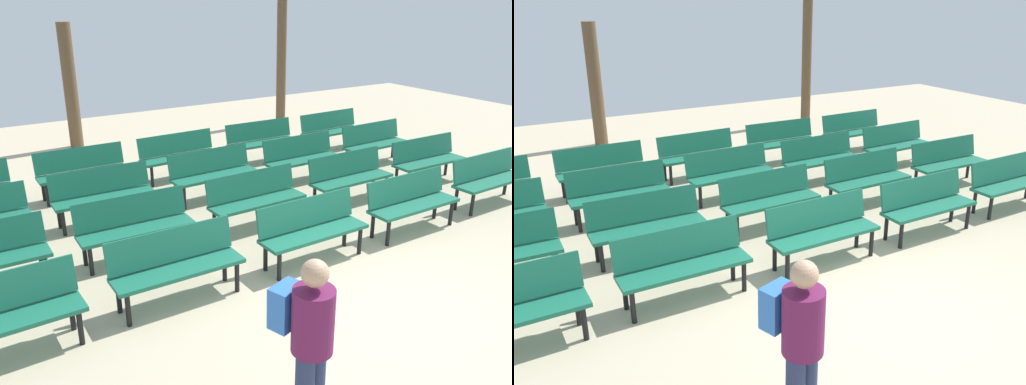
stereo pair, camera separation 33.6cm
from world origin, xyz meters
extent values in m
plane|color=#BCAD8E|center=(0.00, 0.00, 0.00)|extent=(24.57, 24.57, 0.00)
cylinder|color=black|center=(-3.23, 1.30, 0.20)|extent=(0.06, 0.06, 0.40)
cylinder|color=black|center=(-3.24, 1.62, 0.20)|extent=(0.06, 0.06, 0.40)
cube|color=#19664C|center=(-1.99, 1.52, 0.43)|extent=(1.60, 0.44, 0.05)
cube|color=#19664C|center=(-2.00, 1.72, 0.68)|extent=(1.60, 0.13, 0.40)
cylinder|color=black|center=(-2.69, 1.36, 0.20)|extent=(0.06, 0.06, 0.40)
cylinder|color=black|center=(-1.29, 1.36, 0.20)|extent=(0.06, 0.06, 0.40)
cylinder|color=black|center=(-2.69, 1.68, 0.20)|extent=(0.06, 0.06, 0.40)
cylinder|color=black|center=(-1.29, 1.68, 0.20)|extent=(0.06, 0.06, 0.40)
cube|color=#19664C|center=(0.00, 1.48, 0.43)|extent=(1.61, 0.46, 0.05)
cube|color=#19664C|center=(0.00, 1.68, 0.68)|extent=(1.60, 0.15, 0.40)
cylinder|color=black|center=(-0.69, 1.31, 0.20)|extent=(0.06, 0.06, 0.40)
cylinder|color=black|center=(0.71, 1.33, 0.20)|extent=(0.06, 0.06, 0.40)
cylinder|color=black|center=(-0.70, 1.63, 0.20)|extent=(0.06, 0.06, 0.40)
cylinder|color=black|center=(0.70, 1.65, 0.20)|extent=(0.06, 0.06, 0.40)
cube|color=#19664C|center=(1.94, 1.47, 0.43)|extent=(1.60, 0.45, 0.05)
cube|color=#19664C|center=(1.93, 1.67, 0.68)|extent=(1.60, 0.14, 0.40)
cylinder|color=black|center=(1.24, 1.31, 0.20)|extent=(0.06, 0.06, 0.40)
cylinder|color=black|center=(2.64, 1.32, 0.20)|extent=(0.06, 0.06, 0.40)
cylinder|color=black|center=(1.23, 1.63, 0.20)|extent=(0.06, 0.06, 0.40)
cylinder|color=black|center=(2.63, 1.64, 0.20)|extent=(0.06, 0.06, 0.40)
cube|color=#19664C|center=(3.94, 1.55, 0.43)|extent=(1.61, 0.46, 0.05)
cube|color=#19664C|center=(3.93, 1.75, 0.68)|extent=(1.60, 0.15, 0.40)
cylinder|color=black|center=(3.24, 1.38, 0.20)|extent=(0.06, 0.06, 0.40)
cylinder|color=black|center=(3.24, 1.70, 0.20)|extent=(0.06, 0.06, 0.40)
cylinder|color=black|center=(-3.27, 2.77, 0.20)|extent=(0.06, 0.06, 0.40)
cylinder|color=black|center=(-3.27, 3.09, 0.20)|extent=(0.06, 0.06, 0.40)
cube|color=#19664C|center=(-2.01, 2.88, 0.43)|extent=(1.61, 0.47, 0.05)
cube|color=#19664C|center=(-2.01, 3.08, 0.68)|extent=(1.60, 0.15, 0.40)
cylinder|color=black|center=(-2.72, 2.73, 0.20)|extent=(0.06, 0.06, 0.40)
cylinder|color=black|center=(-1.32, 2.71, 0.20)|extent=(0.06, 0.06, 0.40)
cylinder|color=black|center=(-2.71, 3.05, 0.20)|extent=(0.06, 0.06, 0.40)
cylinder|color=black|center=(-1.31, 3.03, 0.20)|extent=(0.06, 0.06, 0.40)
cube|color=#19664C|center=(-0.03, 2.89, 0.43)|extent=(1.61, 0.48, 0.05)
cube|color=#19664C|center=(-0.03, 3.09, 0.68)|extent=(1.60, 0.16, 0.40)
cylinder|color=black|center=(-0.72, 2.71, 0.20)|extent=(0.06, 0.06, 0.40)
cylinder|color=black|center=(0.68, 2.75, 0.20)|extent=(0.06, 0.06, 0.40)
cylinder|color=black|center=(-0.73, 3.03, 0.20)|extent=(0.06, 0.06, 0.40)
cylinder|color=black|center=(0.67, 3.07, 0.20)|extent=(0.06, 0.06, 0.40)
cube|color=#19664C|center=(1.94, 2.91, 0.43)|extent=(1.61, 0.47, 0.05)
cube|color=#19664C|center=(1.94, 3.11, 0.68)|extent=(1.60, 0.15, 0.40)
cylinder|color=black|center=(1.24, 2.74, 0.20)|extent=(0.06, 0.06, 0.40)
cylinder|color=black|center=(2.64, 2.77, 0.20)|extent=(0.06, 0.06, 0.40)
cylinder|color=black|center=(1.24, 3.06, 0.20)|extent=(0.06, 0.06, 0.40)
cylinder|color=black|center=(2.64, 3.09, 0.20)|extent=(0.06, 0.06, 0.40)
cube|color=#19664C|center=(3.92, 2.91, 0.43)|extent=(1.60, 0.46, 0.05)
cube|color=#19664C|center=(3.92, 3.11, 0.68)|extent=(1.60, 0.14, 0.40)
cylinder|color=black|center=(3.22, 2.75, 0.20)|extent=(0.06, 0.06, 0.40)
cylinder|color=black|center=(4.62, 2.74, 0.20)|extent=(0.06, 0.06, 0.40)
cylinder|color=black|center=(3.22, 3.07, 0.20)|extent=(0.06, 0.06, 0.40)
cylinder|color=black|center=(4.62, 3.06, 0.20)|extent=(0.06, 0.06, 0.40)
cylinder|color=black|center=(-3.23, 4.16, 0.20)|extent=(0.06, 0.06, 0.40)
cylinder|color=black|center=(-3.24, 4.48, 0.20)|extent=(0.06, 0.06, 0.40)
cube|color=#19664C|center=(-2.01, 4.33, 0.43)|extent=(1.61, 0.47, 0.05)
cube|color=#19664C|center=(-2.01, 4.53, 0.68)|extent=(1.60, 0.16, 0.40)
cylinder|color=black|center=(-2.72, 4.19, 0.20)|extent=(0.06, 0.06, 0.40)
cylinder|color=black|center=(-1.32, 4.16, 0.20)|extent=(0.06, 0.06, 0.40)
cylinder|color=black|center=(-2.71, 4.51, 0.20)|extent=(0.06, 0.06, 0.40)
cylinder|color=black|center=(-1.31, 4.48, 0.20)|extent=(0.06, 0.06, 0.40)
cube|color=#19664C|center=(0.00, 4.37, 0.43)|extent=(1.61, 0.49, 0.05)
cube|color=#19664C|center=(-0.01, 4.57, 0.68)|extent=(1.60, 0.17, 0.40)
cylinder|color=black|center=(-0.70, 4.19, 0.20)|extent=(0.06, 0.06, 0.40)
cylinder|color=black|center=(0.70, 4.24, 0.20)|extent=(0.06, 0.06, 0.40)
cylinder|color=black|center=(-0.71, 4.51, 0.20)|extent=(0.06, 0.06, 0.40)
cylinder|color=black|center=(0.69, 4.55, 0.20)|extent=(0.06, 0.06, 0.40)
cube|color=#19664C|center=(1.92, 4.30, 0.43)|extent=(1.60, 0.45, 0.05)
cube|color=#19664C|center=(1.91, 4.50, 0.68)|extent=(1.60, 0.14, 0.40)
cylinder|color=black|center=(1.22, 4.14, 0.20)|extent=(0.06, 0.06, 0.40)
cylinder|color=black|center=(2.62, 4.15, 0.20)|extent=(0.06, 0.06, 0.40)
cylinder|color=black|center=(1.22, 4.46, 0.20)|extent=(0.06, 0.06, 0.40)
cylinder|color=black|center=(2.62, 4.47, 0.20)|extent=(0.06, 0.06, 0.40)
cube|color=#19664C|center=(3.91, 4.36, 0.43)|extent=(1.61, 0.49, 0.05)
cube|color=#19664C|center=(3.91, 4.56, 0.68)|extent=(1.60, 0.17, 0.40)
cylinder|color=black|center=(3.22, 4.17, 0.20)|extent=(0.06, 0.06, 0.40)
cylinder|color=black|center=(4.62, 4.22, 0.20)|extent=(0.06, 0.06, 0.40)
cylinder|color=black|center=(3.21, 4.49, 0.20)|extent=(0.06, 0.06, 0.40)
cylinder|color=black|center=(4.61, 4.54, 0.20)|extent=(0.06, 0.06, 0.40)
cylinder|color=black|center=(-3.27, 5.56, 0.20)|extent=(0.06, 0.06, 0.40)
cylinder|color=black|center=(-3.27, 5.88, 0.20)|extent=(0.06, 0.06, 0.40)
cube|color=#19664C|center=(-1.96, 5.73, 0.43)|extent=(1.60, 0.45, 0.05)
cube|color=#19664C|center=(-1.96, 5.93, 0.68)|extent=(1.60, 0.13, 0.40)
cylinder|color=black|center=(-2.66, 5.57, 0.20)|extent=(0.06, 0.06, 0.40)
cylinder|color=black|center=(-1.26, 5.58, 0.20)|extent=(0.06, 0.06, 0.40)
cylinder|color=black|center=(-2.66, 5.89, 0.20)|extent=(0.06, 0.06, 0.40)
cylinder|color=black|center=(-1.26, 5.90, 0.20)|extent=(0.06, 0.06, 0.40)
cube|color=#19664C|center=(-0.04, 5.75, 0.43)|extent=(1.61, 0.49, 0.05)
cube|color=#19664C|center=(-0.05, 5.95, 0.68)|extent=(1.60, 0.18, 0.40)
cylinder|color=black|center=(-0.74, 5.57, 0.20)|extent=(0.06, 0.06, 0.40)
cylinder|color=black|center=(0.66, 5.61, 0.20)|extent=(0.06, 0.06, 0.40)
cylinder|color=black|center=(-0.75, 5.89, 0.20)|extent=(0.06, 0.06, 0.40)
cylinder|color=black|center=(0.65, 5.93, 0.20)|extent=(0.06, 0.06, 0.40)
cube|color=#19664C|center=(1.93, 5.78, 0.43)|extent=(1.61, 0.48, 0.05)
cube|color=#19664C|center=(1.94, 5.98, 0.68)|extent=(1.60, 0.16, 0.40)
cylinder|color=black|center=(1.23, 5.64, 0.20)|extent=(0.06, 0.06, 0.40)
cylinder|color=black|center=(2.63, 5.60, 0.20)|extent=(0.06, 0.06, 0.40)
cylinder|color=black|center=(1.24, 5.96, 0.20)|extent=(0.06, 0.06, 0.40)
cylinder|color=black|center=(2.64, 5.92, 0.20)|extent=(0.06, 0.06, 0.40)
cube|color=#19664C|center=(3.87, 5.75, 0.43)|extent=(1.61, 0.47, 0.05)
cube|color=#19664C|center=(3.86, 5.95, 0.68)|extent=(1.60, 0.15, 0.40)
cylinder|color=black|center=(3.17, 5.58, 0.20)|extent=(0.06, 0.06, 0.40)
cylinder|color=black|center=(4.57, 5.60, 0.20)|extent=(0.06, 0.06, 0.40)
cylinder|color=black|center=(3.17, 5.90, 0.20)|extent=(0.06, 0.06, 0.40)
cylinder|color=black|center=(4.56, 5.92, 0.20)|extent=(0.06, 0.06, 0.40)
cylinder|color=brown|center=(4.52, 8.89, 1.77)|extent=(0.27, 0.27, 3.53)
cylinder|color=brown|center=(-1.21, 9.24, 1.45)|extent=(0.31, 0.31, 2.89)
cylinder|color=#601947|center=(-1.95, -0.96, 1.12)|extent=(0.43, 0.43, 0.55)
sphere|color=tan|center=(-1.95, -0.96, 1.54)|extent=(0.22, 0.22, 0.22)
cube|color=blue|center=(-2.03, -0.72, 1.15)|extent=(0.32, 0.26, 0.36)
camera|label=1|loc=(-4.21, -3.75, 3.52)|focal=37.74mm
camera|label=2|loc=(-3.92, -3.92, 3.52)|focal=37.74mm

